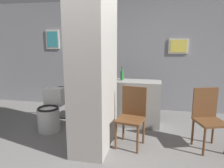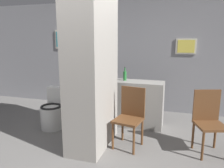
{
  "view_description": "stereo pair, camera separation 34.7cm",
  "coord_description": "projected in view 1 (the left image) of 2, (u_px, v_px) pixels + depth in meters",
  "views": [
    {
      "loc": [
        1.05,
        -2.66,
        1.71
      ],
      "look_at": [
        0.29,
        0.94,
        0.95
      ],
      "focal_mm": 35.0,
      "sensor_mm": 36.0,
      "label": 1
    },
    {
      "loc": [
        1.38,
        -2.57,
        1.71
      ],
      "look_at": [
        0.29,
        0.94,
        0.95
      ],
      "focal_mm": 35.0,
      "sensor_mm": 36.0,
      "label": 2
    }
  ],
  "objects": [
    {
      "name": "toilet",
      "position": [
        50.0,
        113.0,
        4.15
      ],
      "size": [
        0.41,
        0.57,
        0.78
      ],
      "color": "silver",
      "rests_on": "ground_plane"
    },
    {
      "name": "chair_by_doorway",
      "position": [
        208.0,
        116.0,
        3.43
      ],
      "size": [
        0.52,
        0.52,
        0.96
      ],
      "rotation": [
        0.0,
        0.0,
        0.33
      ],
      "color": "brown",
      "rests_on": "ground_plane"
    },
    {
      "name": "pillar_center",
      "position": [
        94.0,
        66.0,
        3.34
      ],
      "size": [
        0.55,
        1.08,
        2.6
      ],
      "color": "gray",
      "rests_on": "ground_plane"
    },
    {
      "name": "bottle_tall",
      "position": [
        122.0,
        75.0,
        4.33
      ],
      "size": [
        0.07,
        0.07,
        0.28
      ],
      "color": "#267233",
      "rests_on": "counter_shelf"
    },
    {
      "name": "ground_plane",
      "position": [
        78.0,
        161.0,
        3.11
      ],
      "size": [
        14.0,
        14.0,
        0.0
      ],
      "primitive_type": "plane",
      "color": "slate"
    },
    {
      "name": "wall_back",
      "position": [
        114.0,
        56.0,
        5.36
      ],
      "size": [
        8.0,
        0.09,
        2.6
      ],
      "color": "gray",
      "rests_on": "ground_plane"
    },
    {
      "name": "bicycle",
      "position": [
        84.0,
        103.0,
        4.58
      ],
      "size": [
        1.69,
        0.42,
        0.79
      ],
      "color": "black",
      "rests_on": "ground_plane"
    },
    {
      "name": "counter_shelf",
      "position": [
        128.0,
        103.0,
        4.39
      ],
      "size": [
        1.27,
        0.44,
        0.9
      ],
      "color": "gray",
      "rests_on": "ground_plane"
    },
    {
      "name": "chair_near_pillar",
      "position": [
        132.0,
        114.0,
        3.52
      ],
      "size": [
        0.48,
        0.48,
        0.96
      ],
      "rotation": [
        0.0,
        0.0,
        -0.19
      ],
      "color": "brown",
      "rests_on": "ground_plane"
    }
  ]
}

